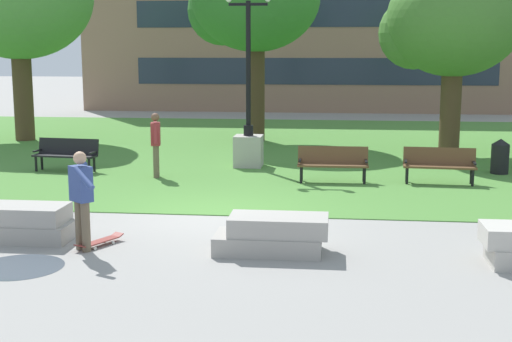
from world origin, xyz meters
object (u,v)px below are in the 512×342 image
concrete_block_left (273,235)px  skateboard (99,241)px  person_bystander_near_lawn (156,141)px  person_skateboarder (81,194)px  park_bench_near_left (333,162)px  park_bench_near_right (439,163)px  concrete_block_center (22,223)px  lamp_post_left (248,131)px  trash_bin (500,156)px  park_bench_far_left (66,153)px

concrete_block_left → skateboard: concrete_block_left is taller
skateboard → person_bystander_near_lawn: size_ratio=0.59×
skateboard → person_bystander_near_lawn: 6.71m
person_skateboarder → skateboard: bearing=56.5°
park_bench_near_left → park_bench_near_right: (2.69, 0.08, 0.00)m
concrete_block_center → person_skateboarder: bearing=-21.8°
park_bench_near_left → park_bench_near_right: size_ratio=0.99×
lamp_post_left → trash_bin: size_ratio=5.31×
person_skateboarder → trash_bin: bearing=44.2°
lamp_post_left → park_bench_near_left: bearing=-41.3°
skateboard → park_bench_far_left: size_ratio=0.54×
concrete_block_center → trash_bin: (10.07, 7.95, 0.20)m
person_bystander_near_lawn → park_bench_near_right: bearing=-0.4°
skateboard → park_bench_near_left: bearing=58.3°
lamp_post_left → trash_bin: 7.02m
concrete_block_center → park_bench_near_right: size_ratio=0.98×
person_skateboarder → person_bystander_near_lawn: person_bystander_near_lawn is taller
concrete_block_center → skateboard: size_ratio=1.80×
person_skateboarder → park_bench_far_left: person_skateboarder is taller
person_skateboarder → park_bench_near_right: bearing=44.8°
person_skateboarder → lamp_post_left: size_ratio=0.34×
park_bench_near_left → person_skateboarder: bearing=-121.8°
concrete_block_left → park_bench_near_right: 7.56m
person_skateboarder → skateboard: (0.19, 0.28, -0.89)m
concrete_block_left → skateboard: 3.06m
park_bench_far_left → park_bench_near_right: bearing=-4.1°
concrete_block_center → park_bench_far_left: (-1.87, 7.03, 0.23)m
concrete_block_left → skateboard: bearing=178.8°
park_bench_near_left → concrete_block_left: bearing=-98.4°
concrete_block_left → person_bystander_near_lawn: bearing=119.1°
skateboard → trash_bin: 11.85m
park_bench_near_left → trash_bin: trash_bin is taller
park_bench_far_left → trash_bin: bearing=4.4°
park_bench_far_left → lamp_post_left: size_ratio=0.36×
skateboard → park_bench_near_left: size_ratio=0.55×
person_skateboarder → trash_bin: (8.73, 8.48, -0.47)m
park_bench_near_left → park_bench_far_left: (-7.40, 0.81, 0.00)m
concrete_block_center → park_bench_near_left: size_ratio=1.00×
trash_bin → person_bystander_near_lawn: bearing=-170.2°
concrete_block_center → person_skateboarder: size_ratio=1.05×
concrete_block_center → park_bench_far_left: bearing=104.9°
park_bench_far_left → lamp_post_left: bearing=15.2°
concrete_block_center → concrete_block_left: same height
lamp_post_left → person_bystander_near_lawn: 3.00m
park_bench_near_left → park_bench_far_left: 7.45m
person_bystander_near_lawn → park_bench_near_left: bearing=-1.6°
concrete_block_center → park_bench_far_left: size_ratio=0.97×
park_bench_near_left → person_bystander_near_lawn: person_bystander_near_lawn is taller
park_bench_near_left → park_bench_far_left: bearing=173.8°
park_bench_near_left → trash_bin: (4.54, 1.72, -0.04)m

